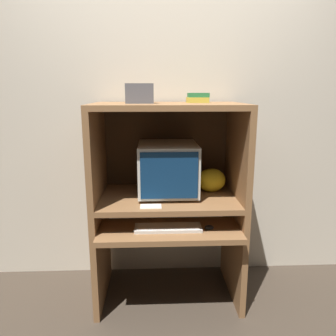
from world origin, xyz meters
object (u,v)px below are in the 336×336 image
at_px(keyboard, 168,228).
at_px(mouse, 209,227).
at_px(snack_bag, 211,180).
at_px(storage_box, 140,93).
at_px(book_stack, 198,98).
at_px(crt_monitor, 168,168).

xyz_separation_m(keyboard, mouse, (0.27, -0.01, 0.00)).
bearing_deg(keyboard, mouse, -2.03).
xyz_separation_m(keyboard, snack_bag, (0.33, 0.30, 0.23)).
distance_m(mouse, storage_box, 0.98).
bearing_deg(storage_box, book_stack, 14.32).
relative_size(mouse, book_stack, 0.40).
bearing_deg(mouse, snack_bag, 79.06).
bearing_deg(book_stack, snack_bag, -1.16).
bearing_deg(book_stack, crt_monitor, -167.00).
xyz_separation_m(crt_monitor, mouse, (0.26, -0.26, -0.33)).
relative_size(crt_monitor, storage_box, 2.51).
bearing_deg(storage_box, crt_monitor, 15.81).
bearing_deg(storage_box, keyboard, -49.46).
xyz_separation_m(mouse, storage_box, (-0.44, 0.21, 0.84)).
distance_m(snack_bag, storage_box, 0.80).
xyz_separation_m(snack_bag, storage_box, (-0.50, -0.10, 0.61)).
xyz_separation_m(mouse, snack_bag, (0.06, 0.31, 0.23)).
relative_size(keyboard, mouse, 7.22).
height_order(crt_monitor, mouse, crt_monitor).
bearing_deg(snack_bag, keyboard, -137.39).
distance_m(crt_monitor, snack_bag, 0.34).
distance_m(mouse, snack_bag, 0.39).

